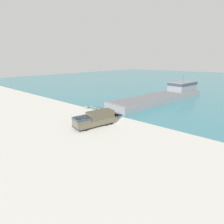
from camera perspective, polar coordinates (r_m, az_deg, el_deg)
ground_plane at (r=36.53m, az=-0.77°, el=-3.17°), size 240.00×240.00×0.00m
water_surface at (r=122.86m, az=29.90°, el=8.70°), size 240.00×180.00×0.01m
landing_craft at (r=59.65m, az=17.48°, el=5.62°), size 14.09×43.38×7.40m
military_truck at (r=33.82m, az=-5.74°, el=-2.24°), size 4.44×8.56×2.82m
soldier_on_ramp at (r=36.32m, az=-9.61°, el=-1.82°), size 0.50×0.39×1.76m
moored_boat_a at (r=85.53m, az=20.76°, el=7.74°), size 5.70×4.71×2.11m
mooring_bollard at (r=42.95m, az=-3.84°, el=0.43°), size 0.34×0.34×0.76m
shoreline_rock_a at (r=43.19m, az=-4.03°, el=-0.05°), size 1.31×1.31×1.31m
shoreline_rock_b at (r=46.96m, az=-8.36°, el=1.18°), size 1.34×1.34×1.34m
shoreline_rock_c at (r=43.62m, az=-4.45°, el=0.11°), size 0.51×0.51×0.51m
shoreline_rock_d at (r=43.95m, az=-5.06°, el=0.22°), size 1.23×1.23×1.23m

